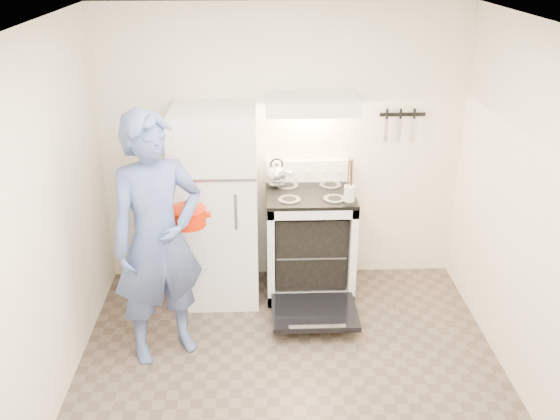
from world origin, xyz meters
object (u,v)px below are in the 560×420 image
at_px(refrigerator, 217,206).
at_px(dutch_oven, 188,217).
at_px(stove_body, 309,244).
at_px(person, 158,240).
at_px(tea_kettle, 277,173).

relative_size(refrigerator, dutch_oven, 4.89).
height_order(stove_body, person, person).
relative_size(stove_body, tea_kettle, 3.56).
bearing_deg(stove_body, tea_kettle, 150.56).
bearing_deg(dutch_oven, tea_kettle, 50.46).
bearing_deg(dutch_oven, person, -132.86).
bearing_deg(tea_kettle, person, -130.24).
relative_size(stove_body, person, 0.48).
xyz_separation_m(refrigerator, person, (-0.37, -0.87, 0.11)).
xyz_separation_m(person, dutch_oven, (0.20, 0.22, 0.08)).
height_order(refrigerator, dutch_oven, refrigerator).
bearing_deg(stove_body, refrigerator, -178.23).
xyz_separation_m(stove_body, person, (-1.18, -0.90, 0.50)).
distance_m(refrigerator, tea_kettle, 0.60).
bearing_deg(refrigerator, dutch_oven, -104.58).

